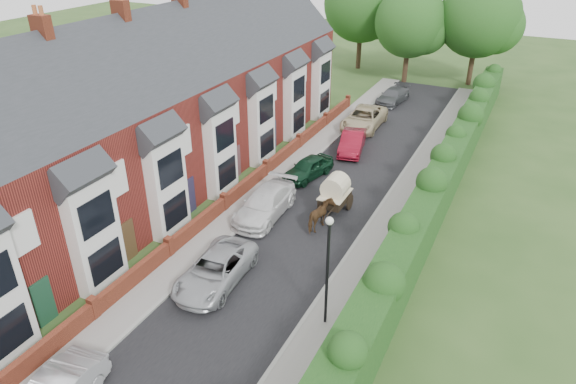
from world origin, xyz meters
name	(u,v)px	position (x,y,z in m)	size (l,w,h in m)	color
ground	(202,362)	(0.00, 0.00, 0.00)	(140.00, 140.00, 0.00)	#2D4C1E
road	(309,222)	(-0.50, 11.00, 0.01)	(6.00, 58.00, 0.02)	black
pavement_hedge_side	(381,239)	(3.60, 11.00, 0.06)	(2.20, 58.00, 0.12)	gray
pavement_house_side	(249,206)	(-4.35, 11.00, 0.06)	(1.70, 58.00, 0.12)	gray
kerb_hedge_side	(361,234)	(2.55, 11.00, 0.07)	(0.18, 58.00, 0.13)	#989893
kerb_house_side	(261,209)	(-3.55, 11.00, 0.07)	(0.18, 58.00, 0.13)	#989893
hedge	(418,222)	(5.40, 11.00, 1.60)	(2.10, 58.00, 2.85)	#113713
terrace_row	(139,122)	(-10.87, 9.98, 4.47)	(9.05, 40.50, 11.50)	maroon
garden_wall_row	(224,204)	(-5.35, 10.00, 0.46)	(0.35, 40.35, 1.10)	brown
lamppost	(328,259)	(3.40, 4.00, 3.30)	(0.32, 0.32, 5.16)	black
tree_far_left	(414,24)	(-2.65, 40.08, 5.71)	(7.14, 6.80, 9.29)	#332316
tree_far_right	(483,19)	(3.39, 42.08, 6.31)	(7.98, 7.60, 10.31)	#332316
tree_far_back	(366,6)	(-8.59, 43.08, 6.62)	(8.40, 8.00, 10.82)	#332316
car_silver_b	(216,270)	(-2.15, 4.31, 0.70)	(2.31, 5.00, 1.39)	#A5A8AC
car_white	(265,204)	(-3.00, 10.57, 0.76)	(2.12, 5.21, 1.51)	silver
car_green	(308,168)	(-2.82, 16.02, 0.67)	(1.58, 3.93, 1.34)	black
car_red	(352,142)	(-1.72, 21.16, 0.72)	(1.52, 4.36, 1.44)	maroon
car_beige	(364,118)	(-2.49, 26.00, 0.78)	(2.59, 5.63, 1.56)	#C6B48F
car_grey	(393,96)	(-2.18, 33.00, 0.66)	(1.84, 4.53, 1.31)	#4F5155
horse	(321,216)	(0.34, 10.65, 0.80)	(0.86, 1.89, 1.60)	#4D331C
horse_cart	(335,191)	(0.34, 12.69, 1.32)	(1.45, 3.20, 2.31)	black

